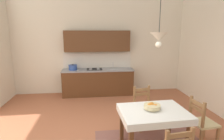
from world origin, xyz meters
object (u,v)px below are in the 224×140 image
(dining_table, at_px, (153,118))
(fruit_bowl, at_px, (152,106))
(kitchen_cabinetry, at_px, (98,70))
(dining_chair_kitchen_side, at_px, (144,108))
(pendant_lamp, at_px, (159,37))
(dining_chair_window_side, at_px, (202,122))

(dining_table, height_order, fruit_bowl, fruit_bowl)
(kitchen_cabinetry, distance_m, dining_table, 3.31)
(dining_chair_kitchen_side, height_order, fruit_bowl, dining_chair_kitchen_side)
(pendant_lamp, bearing_deg, fruit_bowl, -138.39)
(dining_table, relative_size, pendant_lamp, 1.55)
(kitchen_cabinetry, xyz_separation_m, dining_chair_kitchen_side, (0.95, -2.39, -0.41))
(kitchen_cabinetry, relative_size, dining_table, 1.95)
(kitchen_cabinetry, xyz_separation_m, pendant_lamp, (0.96, -3.06, 1.20))
(kitchen_cabinetry, distance_m, fruit_bowl, 3.26)
(dining_chair_kitchen_side, bearing_deg, dining_table, -94.91)
(dining_table, bearing_deg, dining_chair_window_side, 1.32)
(dining_chair_kitchen_side, height_order, pendant_lamp, pendant_lamp)
(kitchen_cabinetry, relative_size, fruit_bowl, 8.08)
(fruit_bowl, bearing_deg, pendant_lamp, 41.61)
(dining_chair_window_side, height_order, fruit_bowl, dining_chair_window_side)
(dining_table, height_order, dining_chair_window_side, dining_chair_window_side)
(dining_table, bearing_deg, kitchen_cabinetry, 105.44)
(dining_table, distance_m, dining_chair_kitchen_side, 0.81)
(dining_table, bearing_deg, pendant_lamp, 58.19)
(kitchen_cabinetry, height_order, pendant_lamp, pendant_lamp)
(dining_chair_kitchen_side, bearing_deg, dining_chair_window_side, -40.03)
(dining_chair_window_side, distance_m, dining_chair_kitchen_side, 1.20)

